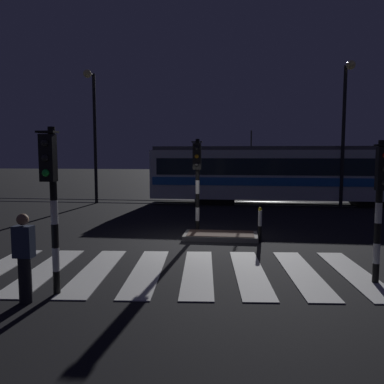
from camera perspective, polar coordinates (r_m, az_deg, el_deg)
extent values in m
plane|color=black|center=(12.09, -0.63, -7.82)|extent=(120.00, 120.00, 0.00)
cube|color=#59595E|center=(21.60, 2.78, -1.83)|extent=(80.00, 0.12, 0.03)
cube|color=#59595E|center=(23.02, 3.04, -1.37)|extent=(80.00, 0.12, 0.03)
cube|color=silver|center=(10.12, -20.91, -10.80)|extent=(1.03, 3.80, 0.02)
cube|color=silver|center=(9.72, -14.08, -11.28)|extent=(1.03, 3.80, 0.02)
cube|color=silver|center=(9.47, -6.74, -11.62)|extent=(1.03, 3.80, 0.02)
cube|color=silver|center=(9.37, 0.89, -11.77)|extent=(1.03, 3.80, 0.02)
cube|color=silver|center=(9.43, 8.55, -11.72)|extent=(1.03, 3.80, 0.02)
cube|color=silver|center=(9.64, 15.99, -11.47)|extent=(1.03, 3.80, 0.02)
cube|color=silver|center=(10.01, 22.97, -11.07)|extent=(1.03, 3.80, 0.02)
cube|color=slate|center=(12.97, 4.27, -6.54)|extent=(2.45, 1.20, 0.16)
cube|color=#4C382D|center=(12.95, 4.27, -6.16)|extent=(2.20, 1.08, 0.02)
cylinder|color=black|center=(9.46, 25.61, -10.82)|extent=(0.14, 0.14, 0.44)
cylinder|color=white|center=(9.34, 25.72, -8.20)|extent=(0.14, 0.14, 0.44)
cylinder|color=black|center=(9.25, 25.84, -5.53)|extent=(0.14, 0.14, 0.44)
cylinder|color=white|center=(9.18, 25.96, -2.81)|extent=(0.14, 0.14, 0.44)
cylinder|color=black|center=(9.13, 26.08, -0.05)|extent=(0.14, 0.14, 0.44)
cylinder|color=white|center=(9.10, 26.20, 2.73)|extent=(0.14, 0.14, 0.44)
cylinder|color=black|center=(9.10, 26.32, 5.52)|extent=(0.14, 0.14, 0.44)
cube|color=black|center=(8.94, 26.57, 3.10)|extent=(0.28, 0.20, 0.90)
cylinder|color=black|center=(13.60, 0.81, -5.28)|extent=(0.14, 0.14, 0.48)
cylinder|color=white|center=(13.52, 0.81, -3.29)|extent=(0.14, 0.14, 0.48)
cylinder|color=black|center=(13.45, 0.82, -1.28)|extent=(0.14, 0.14, 0.48)
cylinder|color=white|center=(13.41, 0.82, 0.74)|extent=(0.14, 0.14, 0.48)
cylinder|color=black|center=(13.37, 0.82, 2.78)|extent=(0.14, 0.14, 0.48)
cylinder|color=white|center=(13.36, 0.83, 4.82)|extent=(0.14, 0.14, 0.48)
cylinder|color=black|center=(13.36, 0.83, 6.87)|extent=(0.14, 0.14, 0.48)
cube|color=black|center=(13.19, 0.75, 5.32)|extent=(0.28, 0.20, 0.90)
sphere|color=black|center=(13.08, 0.70, 6.54)|extent=(0.14, 0.14, 0.14)
sphere|color=orange|center=(13.08, 0.69, 5.31)|extent=(0.14, 0.14, 0.14)
sphere|color=black|center=(13.08, 0.69, 4.09)|extent=(0.14, 0.14, 0.14)
cube|color=black|center=(13.20, 0.75, 7.44)|extent=(0.36, 0.24, 0.04)
cylinder|color=black|center=(8.38, -19.45, -12.56)|extent=(0.14, 0.14, 0.48)
cylinder|color=white|center=(8.25, -19.56, -9.41)|extent=(0.14, 0.14, 0.48)
cylinder|color=black|center=(8.14, -19.67, -6.16)|extent=(0.14, 0.14, 0.48)
cylinder|color=white|center=(8.06, -19.78, -2.83)|extent=(0.14, 0.14, 0.48)
cylinder|color=black|center=(8.01, -19.90, 0.55)|extent=(0.14, 0.14, 0.48)
cylinder|color=white|center=(7.98, -20.01, 3.96)|extent=(0.14, 0.14, 0.48)
cylinder|color=black|center=(7.98, -20.13, 7.38)|extent=(0.14, 0.14, 0.48)
cube|color=black|center=(7.83, -20.60, 4.76)|extent=(0.28, 0.20, 0.90)
sphere|color=black|center=(7.73, -21.05, 6.82)|extent=(0.14, 0.14, 0.14)
sphere|color=black|center=(7.73, -20.98, 4.74)|extent=(0.14, 0.14, 0.14)
sphere|color=green|center=(7.74, -20.91, 2.67)|extent=(0.14, 0.14, 0.14)
cube|color=black|center=(7.84, -20.73, 8.34)|extent=(0.36, 0.24, 0.04)
cylinder|color=black|center=(22.77, -14.20, 7.58)|extent=(0.18, 0.18, 7.32)
cylinder|color=black|center=(22.77, -14.85, 16.60)|extent=(0.10, 0.90, 0.10)
sphere|color=#F9E08C|center=(22.35, -15.29, 16.59)|extent=(0.44, 0.44, 0.44)
cylinder|color=black|center=(21.50, 21.53, 7.48)|extent=(0.18, 0.18, 7.31)
cylinder|color=black|center=(21.51, 22.20, 17.02)|extent=(0.10, 0.90, 0.10)
sphere|color=#F9E08C|center=(21.06, 22.53, 17.04)|extent=(0.44, 0.44, 0.44)
cube|color=silver|center=(22.32, 14.88, 2.57)|extent=(15.98, 2.50, 2.70)
cube|color=blue|center=(21.08, 15.33, 1.44)|extent=(15.66, 0.04, 0.44)
cube|color=blue|center=(23.59, 14.44, 1.89)|extent=(15.66, 0.04, 0.44)
cube|color=black|center=(21.05, 15.38, 3.62)|extent=(15.18, 0.03, 0.90)
cube|color=#4C4C51|center=(22.29, 14.98, 6.30)|extent=(15.66, 2.30, 0.20)
cylinder|color=#262628|center=(22.10, 8.79, 7.73)|extent=(0.08, 0.08, 1.00)
cube|color=black|center=(23.45, 25.49, -1.39)|extent=(2.20, 2.00, 0.35)
cube|color=black|center=(22.27, 3.51, -1.19)|extent=(2.20, 2.00, 0.35)
cylinder|color=black|center=(8.08, -23.53, -11.91)|extent=(0.24, 0.24, 0.88)
cube|color=#2D3851|center=(7.89, -23.74, -6.77)|extent=(0.36, 0.22, 0.60)
sphere|color=#9E7051|center=(7.81, -23.86, -3.76)|extent=(0.22, 0.22, 0.22)
cylinder|color=black|center=(12.69, 10.03, -6.10)|extent=(0.12, 0.12, 0.50)
cylinder|color=white|center=(12.60, 10.07, -3.88)|extent=(0.12, 0.12, 0.50)
sphere|color=yellow|center=(12.55, 10.09, -2.53)|extent=(0.12, 0.12, 0.12)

